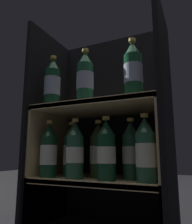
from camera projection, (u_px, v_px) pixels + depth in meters
fridge_back_wall at (113, 124)px, 1.19m from camera, size 0.62×0.02×0.98m
fridge_side_left at (48, 123)px, 1.15m from camera, size 0.02×0.37×0.98m
fridge_side_right at (167, 115)px, 0.91m from camera, size 0.02×0.37×0.98m
shelf_lower at (100, 188)px, 0.96m from camera, size 0.58×0.33×0.23m
shelf_upper at (100, 139)px, 1.01m from camera, size 0.58×0.33×0.55m
bottle_upper_front_0 at (52, 84)px, 1.06m from camera, size 0.08×0.08×0.26m
bottle_upper_front_1 at (85, 78)px, 0.99m from camera, size 0.08×0.08×0.26m
bottle_upper_front_2 at (133, 71)px, 0.90m from camera, size 0.08×0.08×0.26m
bottle_lower_front_0 at (49, 152)px, 1.01m from camera, size 0.08×0.08×0.26m
bottle_lower_front_1 at (75, 151)px, 0.95m from camera, size 0.08×0.08×0.26m
bottle_lower_front_2 at (106, 151)px, 0.89m from camera, size 0.08×0.08×0.26m
bottle_lower_front_3 at (146, 151)px, 0.82m from camera, size 0.08×0.08×0.26m
bottle_lower_back_0 at (71, 152)px, 1.05m from camera, size 0.08×0.08×0.26m
bottle_lower_back_1 at (98, 151)px, 0.99m from camera, size 0.08×0.08×0.26m
bottle_lower_back_2 at (131, 151)px, 0.93m from camera, size 0.08×0.08×0.26m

